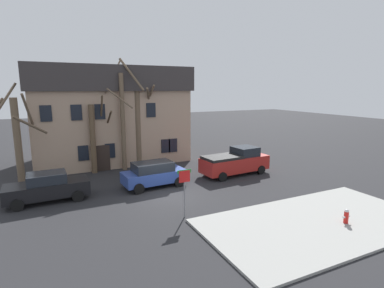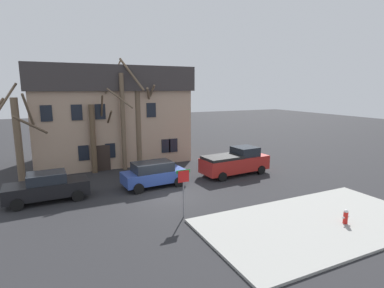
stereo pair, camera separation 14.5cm
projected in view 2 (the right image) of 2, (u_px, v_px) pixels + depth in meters
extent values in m
plane|color=#262628|center=(169.00, 196.00, 18.81)|extent=(120.00, 120.00, 0.00)
cube|color=#999993|center=(317.00, 222.00, 14.89)|extent=(11.65, 6.04, 0.12)
cube|color=tan|center=(111.00, 126.00, 27.74)|extent=(12.97, 7.04, 6.40)
cube|color=#383333|center=(109.00, 79.00, 26.97)|extent=(13.47, 7.54, 2.06)
cube|color=#2D231E|center=(103.00, 158.00, 24.37)|extent=(1.10, 0.12, 2.10)
cube|color=black|center=(84.00, 153.00, 23.66)|extent=(0.80, 0.08, 1.20)
cube|color=black|center=(110.00, 151.00, 24.53)|extent=(0.80, 0.08, 1.20)
cube|color=black|center=(166.00, 146.00, 26.56)|extent=(0.80, 0.08, 1.20)
cube|color=black|center=(173.00, 145.00, 26.85)|extent=(0.80, 0.08, 1.20)
cube|color=black|center=(46.00, 113.00, 22.07)|extent=(0.80, 0.08, 1.20)
cube|color=black|center=(77.00, 112.00, 22.95)|extent=(0.80, 0.08, 1.20)
cube|color=black|center=(100.00, 112.00, 23.68)|extent=(0.80, 0.08, 1.20)
cube|color=black|center=(151.00, 110.00, 25.44)|extent=(0.80, 0.08, 1.20)
cylinder|color=brown|center=(18.00, 141.00, 21.02)|extent=(0.48, 0.48, 6.00)
cylinder|color=brown|center=(31.00, 125.00, 20.38)|extent=(2.04, 2.05, 1.56)
cylinder|color=brown|center=(6.00, 99.00, 20.87)|extent=(1.56, 1.27, 2.28)
cylinder|color=brown|center=(28.00, 110.00, 20.79)|extent=(0.61, 1.78, 2.30)
cylinder|color=brown|center=(93.00, 139.00, 23.49)|extent=(0.42, 0.42, 5.40)
cylinder|color=brown|center=(109.00, 120.00, 23.76)|extent=(0.15, 2.63, 1.66)
cylinder|color=brown|center=(87.00, 119.00, 23.79)|extent=(1.66, 0.67, 1.20)
cylinder|color=brown|center=(89.00, 107.00, 23.62)|extent=(1.50, 0.29, 2.32)
cylinder|color=brown|center=(102.00, 110.00, 23.39)|extent=(0.19, 1.68, 2.32)
cylinder|color=brown|center=(123.00, 122.00, 24.23)|extent=(0.36, 0.36, 7.80)
cylinder|color=brown|center=(113.00, 76.00, 24.02)|extent=(1.62, 1.10, 2.69)
cylinder|color=brown|center=(123.00, 93.00, 24.58)|extent=(1.60, 0.61, 1.15)
cylinder|color=brown|center=(120.00, 98.00, 22.94)|extent=(1.89, 0.86, 1.61)
cylinder|color=brown|center=(138.00, 122.00, 25.28)|extent=(0.51, 0.51, 7.70)
cylinder|color=brown|center=(149.00, 96.00, 24.94)|extent=(0.94, 1.93, 1.45)
cylinder|color=brown|center=(132.00, 74.00, 23.67)|extent=(1.75, 1.36, 2.57)
cylinder|color=brown|center=(149.00, 99.00, 25.56)|extent=(0.58, 2.27, 2.47)
cylinder|color=brown|center=(131.00, 95.00, 25.23)|extent=(1.37, 1.03, 2.51)
cube|color=black|center=(47.00, 189.00, 17.82)|extent=(4.67, 1.95, 0.83)
cube|color=#1E232B|center=(46.00, 178.00, 17.69)|extent=(2.17, 1.65, 0.58)
cylinder|color=black|center=(74.00, 187.00, 19.39)|extent=(0.69, 0.24, 0.68)
cylinder|color=black|center=(78.00, 196.00, 17.82)|extent=(0.69, 0.24, 0.68)
cylinder|color=black|center=(19.00, 195.00, 17.97)|extent=(0.69, 0.24, 0.68)
cylinder|color=black|center=(17.00, 205.00, 16.40)|extent=(0.69, 0.24, 0.68)
cube|color=#2D4799|center=(154.00, 176.00, 20.49)|extent=(4.33, 2.13, 0.77)
cube|color=#1E232B|center=(153.00, 167.00, 20.32)|extent=(2.72, 1.80, 0.62)
cylinder|color=black|center=(167.00, 175.00, 22.04)|extent=(0.69, 0.27, 0.68)
cylinder|color=black|center=(179.00, 182.00, 20.46)|extent=(0.69, 0.27, 0.68)
cylinder|color=black|center=(130.00, 181.00, 20.66)|extent=(0.69, 0.27, 0.68)
cylinder|color=black|center=(139.00, 189.00, 19.08)|extent=(0.69, 0.27, 0.68)
cube|color=#AD231E|center=(235.00, 164.00, 23.27)|extent=(5.58, 2.35, 1.08)
cube|color=#1E232B|center=(245.00, 151.00, 23.59)|extent=(1.87, 1.84, 0.70)
cube|color=black|center=(222.00, 157.00, 22.57)|extent=(2.97, 2.08, 0.20)
cylinder|color=black|center=(245.00, 165.00, 25.10)|extent=(0.69, 0.27, 0.68)
cylinder|color=black|center=(261.00, 170.00, 23.44)|extent=(0.69, 0.27, 0.68)
cylinder|color=black|center=(208.00, 170.00, 23.29)|extent=(0.69, 0.27, 0.68)
cylinder|color=black|center=(222.00, 177.00, 21.63)|extent=(0.69, 0.27, 0.68)
cylinder|color=red|center=(345.00, 218.00, 14.60)|extent=(0.22, 0.22, 0.59)
sphere|color=silver|center=(346.00, 212.00, 14.55)|extent=(0.21, 0.21, 0.21)
cylinder|color=silver|center=(343.00, 218.00, 14.53)|extent=(0.10, 0.09, 0.09)
cylinder|color=silver|center=(348.00, 217.00, 14.66)|extent=(0.10, 0.09, 0.09)
cylinder|color=slate|center=(184.00, 194.00, 15.44)|extent=(0.07, 0.07, 2.51)
cube|color=red|center=(184.00, 176.00, 15.25)|extent=(0.60, 0.03, 0.60)
cube|color=#1E8C38|center=(183.00, 172.00, 15.24)|extent=(0.76, 0.02, 0.18)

